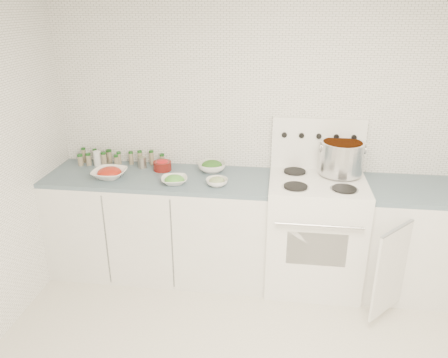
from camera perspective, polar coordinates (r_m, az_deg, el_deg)
room_walls at (r=2.19m, az=3.02°, el=4.03°), size 3.54×3.04×2.52m
counter_left at (r=3.85m, az=-8.25°, el=-5.82°), size 1.85×0.62×0.90m
stove at (r=3.71m, az=11.65°, el=-6.38°), size 0.76×0.70×1.36m
counter_right at (r=3.89m, az=23.85°, el=-7.32°), size 0.89×0.92×0.90m
stock_pot at (r=3.62m, az=15.09°, el=2.85°), size 0.37×0.34×0.26m
bowl_tomato at (r=3.69m, az=-14.73°, el=0.76°), size 0.29×0.29×0.09m
bowl_snowpea at (r=3.48m, az=-6.50°, el=-0.11°), size 0.25×0.25×0.07m
bowl_broccoli at (r=3.70m, az=-1.59°, el=1.68°), size 0.31×0.31×0.10m
bowl_zucchini at (r=3.42m, az=-0.93°, el=-0.33°), size 0.20×0.20×0.07m
bowl_pepper at (r=3.76m, az=-8.06°, el=1.83°), size 0.15×0.15×0.10m
salt_canister at (r=3.99m, az=-16.20°, el=2.61°), size 0.07×0.07×0.13m
tin_can at (r=3.85m, az=-10.63°, el=2.15°), size 0.09×0.09×0.10m
spice_cluster at (r=3.97m, az=-14.17°, el=2.69°), size 0.75×0.15×0.14m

